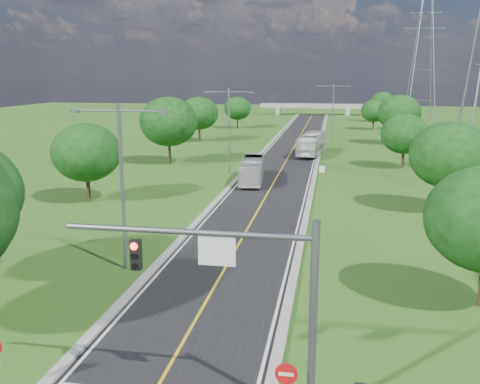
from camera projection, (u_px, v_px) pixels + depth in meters
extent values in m
plane|color=#2D5718|center=(289.00, 156.00, 77.91)|extent=(260.00, 260.00, 0.00)
cube|color=black|center=(292.00, 150.00, 83.67)|extent=(8.00, 150.00, 0.06)
cube|color=gray|center=(266.00, 149.00, 84.37)|extent=(0.50, 150.00, 0.22)
cube|color=gray|center=(320.00, 150.00, 82.94)|extent=(0.50, 150.00, 0.22)
cylinder|color=slate|center=(313.00, 326.00, 17.49)|extent=(0.28, 0.28, 7.20)
cylinder|color=slate|center=(187.00, 232.00, 17.55)|extent=(8.40, 0.20, 0.20)
cube|color=black|center=(136.00, 255.00, 18.05)|extent=(0.35, 0.28, 1.05)
cylinder|color=#FF140C|center=(134.00, 246.00, 17.82)|extent=(0.24, 0.06, 0.24)
cube|color=white|center=(217.00, 251.00, 17.51)|extent=(1.25, 0.06, 1.00)
cylinder|color=#B20F0F|center=(286.00, 374.00, 17.44)|extent=(0.76, 0.05, 0.76)
cube|color=white|center=(286.00, 374.00, 17.41)|extent=(0.50, 0.02, 0.12)
cylinder|color=slate|center=(322.00, 177.00, 55.62)|extent=(0.08, 0.08, 2.40)
cube|color=white|center=(322.00, 169.00, 55.42)|extent=(0.55, 0.04, 0.70)
cube|color=gray|center=(278.00, 111.00, 156.31)|extent=(1.20, 3.00, 2.00)
cube|color=gray|center=(348.00, 112.00, 152.94)|extent=(1.20, 3.00, 2.00)
cube|color=gray|center=(313.00, 106.00, 154.28)|extent=(30.00, 3.00, 1.20)
cylinder|color=slate|center=(122.00, 189.00, 31.68)|extent=(0.22, 0.22, 10.00)
cylinder|color=slate|center=(96.00, 111.00, 30.92)|extent=(2.80, 0.12, 0.12)
cylinder|color=slate|center=(142.00, 111.00, 30.44)|extent=(2.80, 0.12, 0.12)
cube|color=slate|center=(75.00, 111.00, 31.15)|extent=(0.50, 0.25, 0.18)
cube|color=slate|center=(164.00, 112.00, 30.24)|extent=(0.50, 0.25, 0.18)
cylinder|color=slate|center=(229.00, 131.00, 63.41)|extent=(0.22, 0.22, 10.00)
cylinder|color=slate|center=(217.00, 92.00, 62.65)|extent=(2.80, 0.12, 0.12)
cylinder|color=slate|center=(241.00, 92.00, 62.18)|extent=(2.80, 0.12, 0.12)
cube|color=slate|center=(206.00, 92.00, 62.88)|extent=(0.50, 0.25, 0.18)
cube|color=slate|center=(252.00, 93.00, 61.97)|extent=(0.50, 0.25, 0.18)
cylinder|color=slate|center=(333.00, 113.00, 93.13)|extent=(0.22, 0.22, 10.00)
cylinder|color=slate|center=(326.00, 86.00, 92.37)|extent=(2.80, 0.12, 0.12)
cylinder|color=slate|center=(342.00, 86.00, 91.90)|extent=(2.80, 0.12, 0.12)
cube|color=slate|center=(318.00, 86.00, 92.60)|extent=(0.50, 0.25, 0.18)
cube|color=slate|center=(350.00, 86.00, 91.69)|extent=(0.50, 0.25, 0.18)
cube|color=slate|center=(425.00, 28.00, 121.70)|extent=(9.00, 0.25, 0.25)
cube|color=slate|center=(426.00, 13.00, 120.97)|extent=(7.00, 0.25, 0.25)
cylinder|color=black|center=(88.00, 188.00, 49.54)|extent=(0.36, 0.36, 2.70)
ellipsoid|color=black|center=(86.00, 152.00, 48.82)|extent=(6.30, 6.30, 5.36)
cylinder|color=black|center=(170.00, 152.00, 70.47)|extent=(0.36, 0.36, 3.24)
ellipsoid|color=black|center=(169.00, 122.00, 69.61)|extent=(7.56, 7.56, 6.43)
cylinder|color=black|center=(199.00, 133.00, 93.92)|extent=(0.36, 0.36, 2.88)
ellipsoid|color=black|center=(199.00, 113.00, 93.16)|extent=(6.72, 6.72, 5.71)
cylinder|color=black|center=(238.00, 123.00, 116.62)|extent=(0.36, 0.36, 2.52)
ellipsoid|color=black|center=(238.00, 108.00, 115.95)|extent=(5.88, 5.88, 5.00)
cylinder|color=black|center=(446.00, 195.00, 46.06)|extent=(0.36, 0.36, 2.88)
ellipsoid|color=black|center=(449.00, 155.00, 45.29)|extent=(6.72, 6.72, 5.71)
cylinder|color=black|center=(403.00, 158.00, 67.42)|extent=(0.36, 0.36, 2.52)
ellipsoid|color=black|center=(404.00, 134.00, 66.75)|extent=(5.88, 5.88, 5.00)
cylinder|color=black|center=(398.00, 135.00, 90.10)|extent=(0.36, 0.36, 3.06)
ellipsoid|color=black|center=(399.00, 113.00, 89.29)|extent=(7.14, 7.14, 6.07)
cylinder|color=black|center=(373.00, 124.00, 113.68)|extent=(0.36, 0.36, 2.34)
ellipsoid|color=black|center=(374.00, 111.00, 113.06)|extent=(5.46, 5.46, 4.64)
cylinder|color=black|center=(382.00, 116.00, 132.29)|extent=(0.36, 0.36, 2.70)
ellipsoid|color=black|center=(383.00, 103.00, 131.57)|extent=(6.30, 6.30, 5.36)
imported|color=silver|center=(312.00, 144.00, 78.12)|extent=(4.04, 11.76, 3.21)
imported|color=beige|center=(252.00, 170.00, 58.45)|extent=(3.07, 9.79, 2.68)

